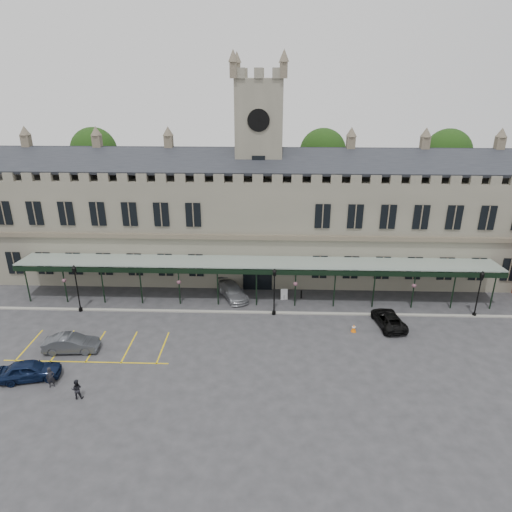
{
  "coord_description": "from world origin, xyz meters",
  "views": [
    {
      "loc": [
        1.41,
        -34.99,
        22.6
      ],
      "look_at": [
        0.0,
        6.0,
        6.0
      ],
      "focal_mm": 32.0,
      "sensor_mm": 36.0,
      "label": 1
    }
  ],
  "objects_px": {
    "sign_board": "(284,294)",
    "person_a": "(51,377)",
    "clock_tower": "(259,163)",
    "lamp_post_left": "(77,284)",
    "lamp_post_mid": "(274,288)",
    "car_taxi": "(233,291)",
    "car_left_a": "(30,370)",
    "person_b": "(77,389)",
    "station_building": "(259,221)",
    "car_left_b": "(71,344)",
    "lamp_post_right": "(479,290)",
    "traffic_cone": "(354,328)",
    "car_van": "(389,319)"
  },
  "relations": [
    {
      "from": "lamp_post_mid",
      "to": "station_building",
      "type": "bearing_deg",
      "value": 99.71
    },
    {
      "from": "station_building",
      "to": "lamp_post_mid",
      "type": "bearing_deg",
      "value": -80.29
    },
    {
      "from": "person_a",
      "to": "car_left_b",
      "type": "bearing_deg",
      "value": 72.8
    },
    {
      "from": "traffic_cone",
      "to": "car_van",
      "type": "relative_size",
      "value": 0.16
    },
    {
      "from": "lamp_post_mid",
      "to": "lamp_post_right",
      "type": "height_order",
      "value": "lamp_post_mid"
    },
    {
      "from": "lamp_post_right",
      "to": "car_left_a",
      "type": "xyz_separation_m",
      "value": [
        -39.21,
        -11.34,
        -2.14
      ]
    },
    {
      "from": "lamp_post_mid",
      "to": "lamp_post_right",
      "type": "relative_size",
      "value": 1.02
    },
    {
      "from": "lamp_post_right",
      "to": "car_left_b",
      "type": "xyz_separation_m",
      "value": [
        -37.52,
        -7.43,
        -2.16
      ]
    },
    {
      "from": "station_building",
      "to": "clock_tower",
      "type": "height_order",
      "value": "clock_tower"
    },
    {
      "from": "station_building",
      "to": "traffic_cone",
      "type": "bearing_deg",
      "value": -55.84
    },
    {
      "from": "station_building",
      "to": "lamp_post_left",
      "type": "bearing_deg",
      "value": -149.21
    },
    {
      "from": "person_a",
      "to": "lamp_post_right",
      "type": "bearing_deg",
      "value": -3.84
    },
    {
      "from": "car_left_a",
      "to": "person_b",
      "type": "xyz_separation_m",
      "value": [
        4.63,
        -2.15,
        0.01
      ]
    },
    {
      "from": "clock_tower",
      "to": "lamp_post_mid",
      "type": "distance_m",
      "value": 14.86
    },
    {
      "from": "lamp_post_left",
      "to": "sign_board",
      "type": "relative_size",
      "value": 4.06
    },
    {
      "from": "car_taxi",
      "to": "car_left_b",
      "type": "bearing_deg",
      "value": -167.17
    },
    {
      "from": "lamp_post_mid",
      "to": "car_left_a",
      "type": "height_order",
      "value": "lamp_post_mid"
    },
    {
      "from": "sign_board",
      "to": "person_a",
      "type": "distance_m",
      "value": 23.73
    },
    {
      "from": "car_left_a",
      "to": "car_left_b",
      "type": "xyz_separation_m",
      "value": [
        1.69,
        3.91,
        -0.02
      ]
    },
    {
      "from": "car_taxi",
      "to": "car_left_a",
      "type": "bearing_deg",
      "value": -161.75
    },
    {
      "from": "lamp_post_right",
      "to": "car_left_b",
      "type": "relative_size",
      "value": 1.06
    },
    {
      "from": "clock_tower",
      "to": "lamp_post_left",
      "type": "distance_m",
      "value": 23.12
    },
    {
      "from": "clock_tower",
      "to": "car_left_b",
      "type": "bearing_deg",
      "value": -131.44
    },
    {
      "from": "station_building",
      "to": "car_left_b",
      "type": "height_order",
      "value": "station_building"
    },
    {
      "from": "station_building",
      "to": "person_a",
      "type": "height_order",
      "value": "station_building"
    },
    {
      "from": "traffic_cone",
      "to": "car_taxi",
      "type": "distance_m",
      "value": 13.61
    },
    {
      "from": "clock_tower",
      "to": "car_van",
      "type": "xyz_separation_m",
      "value": [
        12.77,
        -12.51,
        -12.44
      ]
    },
    {
      "from": "traffic_cone",
      "to": "lamp_post_mid",
      "type": "bearing_deg",
      "value": 157.87
    },
    {
      "from": "car_left_b",
      "to": "clock_tower",
      "type": "bearing_deg",
      "value": -46.24
    },
    {
      "from": "car_van",
      "to": "person_b",
      "type": "xyz_separation_m",
      "value": [
        -25.58,
        -11.39,
        0.14
      ]
    },
    {
      "from": "car_van",
      "to": "lamp_post_left",
      "type": "bearing_deg",
      "value": -12.33
    },
    {
      "from": "station_building",
      "to": "lamp_post_right",
      "type": "distance_m",
      "value": 24.35
    },
    {
      "from": "lamp_post_left",
      "to": "lamp_post_mid",
      "type": "xyz_separation_m",
      "value": [
        19.66,
        -0.01,
        -0.04
      ]
    },
    {
      "from": "lamp_post_left",
      "to": "car_van",
      "type": "height_order",
      "value": "lamp_post_left"
    },
    {
      "from": "lamp_post_mid",
      "to": "car_taxi",
      "type": "xyz_separation_m",
      "value": [
        -4.43,
        3.58,
        -2.25
      ]
    },
    {
      "from": "traffic_cone",
      "to": "person_b",
      "type": "bearing_deg",
      "value": -155.34
    },
    {
      "from": "traffic_cone",
      "to": "sign_board",
      "type": "bearing_deg",
      "value": 135.42
    },
    {
      "from": "lamp_post_left",
      "to": "car_taxi",
      "type": "distance_m",
      "value": 15.81
    },
    {
      "from": "station_building",
      "to": "car_van",
      "type": "height_order",
      "value": "station_building"
    },
    {
      "from": "clock_tower",
      "to": "lamp_post_right",
      "type": "distance_m",
      "value": 26.19
    },
    {
      "from": "lamp_post_mid",
      "to": "sign_board",
      "type": "bearing_deg",
      "value": 71.33
    },
    {
      "from": "station_building",
      "to": "car_left_b",
      "type": "distance_m",
      "value": 24.41
    },
    {
      "from": "station_building",
      "to": "clock_tower",
      "type": "xyz_separation_m",
      "value": [
        0.0,
        0.09,
        6.64
      ]
    },
    {
      "from": "sign_board",
      "to": "car_van",
      "type": "height_order",
      "value": "car_van"
    },
    {
      "from": "car_taxi",
      "to": "lamp_post_right",
      "type": "bearing_deg",
      "value": -33.96
    },
    {
      "from": "person_b",
      "to": "lamp_post_mid",
      "type": "bearing_deg",
      "value": -147.52
    },
    {
      "from": "car_left_a",
      "to": "car_taxi",
      "type": "relative_size",
      "value": 0.91
    },
    {
      "from": "lamp_post_right",
      "to": "car_van",
      "type": "bearing_deg",
      "value": -166.88
    },
    {
      "from": "person_a",
      "to": "lamp_post_mid",
      "type": "bearing_deg",
      "value": 12.71
    },
    {
      "from": "car_left_a",
      "to": "person_b",
      "type": "distance_m",
      "value": 5.11
    }
  ]
}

